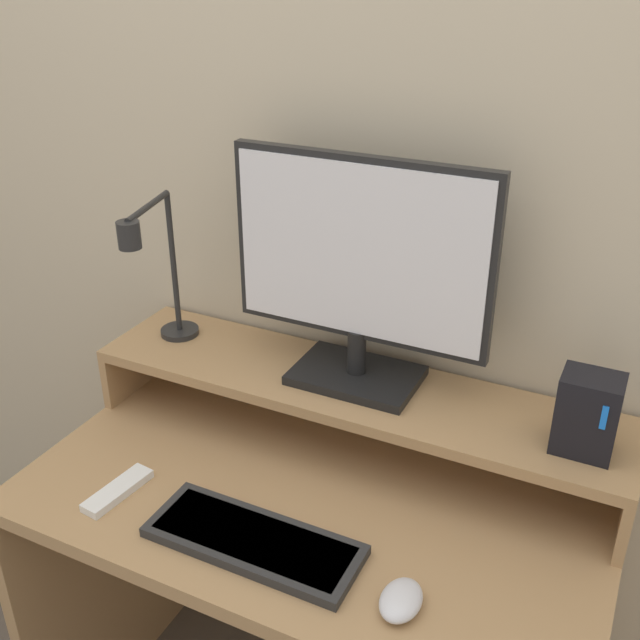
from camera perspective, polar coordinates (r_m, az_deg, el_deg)
The scene contains 9 objects.
wall_back at distance 1.42m, azimuth 5.39°, elevation 11.56°, with size 6.00×0.05×2.50m.
desk at distance 1.55m, azimuth -0.54°, elevation -19.39°, with size 1.05×0.59×0.73m.
monitor_shelf at distance 1.45m, azimuth 2.48°, elevation -5.57°, with size 1.05×0.24×0.14m.
monitor at distance 1.35m, azimuth 3.09°, elevation 3.90°, with size 0.49×0.16×0.44m.
desk_lamp at distance 1.51m, azimuth -12.23°, elevation 3.51°, with size 0.10×0.23×0.32m.
router_dock at distance 1.30m, azimuth 19.71°, elevation -6.75°, with size 0.10×0.08×0.14m.
keyboard at distance 1.30m, azimuth -5.08°, elevation -16.39°, with size 0.36×0.14×0.02m.
mouse at distance 1.20m, azimuth 6.19°, elevation -20.46°, with size 0.06×0.09×0.03m.
remote_control at distance 1.44m, azimuth -15.15°, elevation -12.43°, with size 0.06×0.15×0.02m.
Camera 1 is at (0.48, -0.66, 1.62)m, focal length 42.00 mm.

